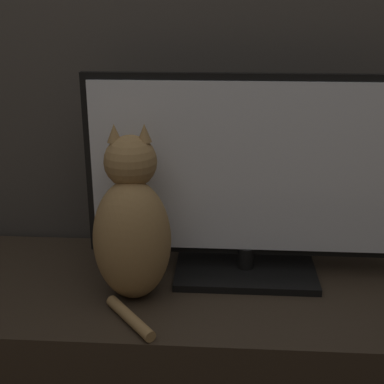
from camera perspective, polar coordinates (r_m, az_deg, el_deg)
tv_stand at (r=1.63m, az=-3.11°, el=-17.47°), size 1.49×0.55×0.50m
tv at (r=1.43m, az=6.06°, el=1.20°), size 0.88×0.24×0.56m
cat at (r=1.36m, az=-6.41°, el=-3.80°), size 0.21×0.32×0.45m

